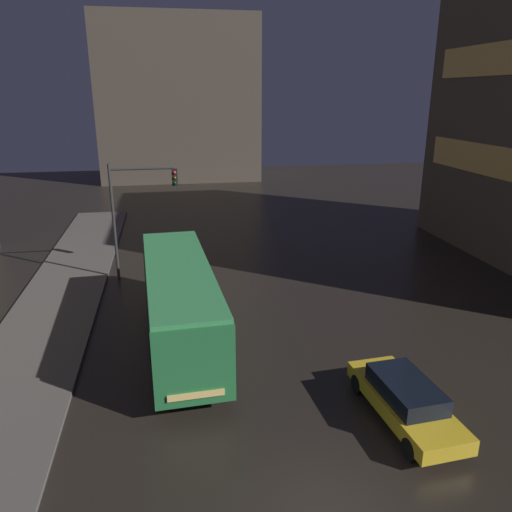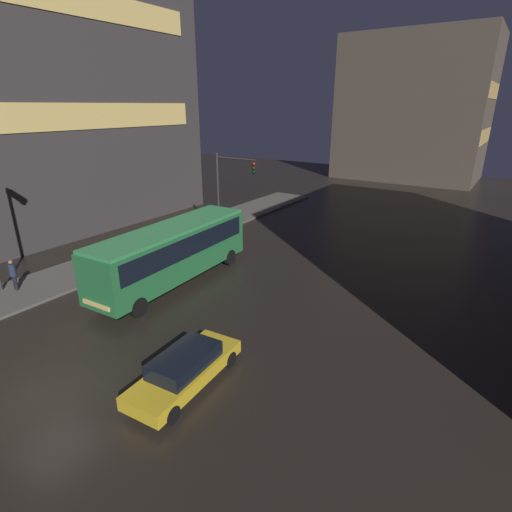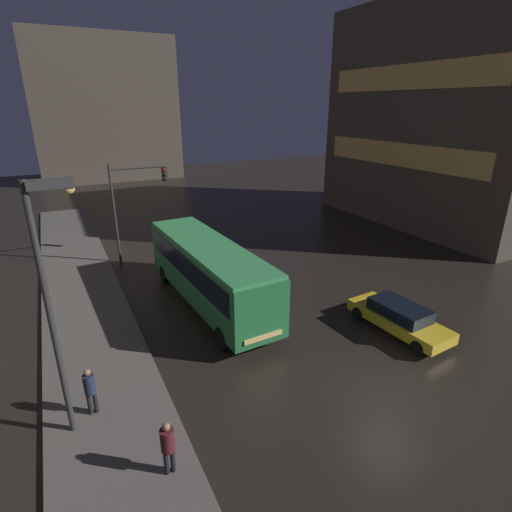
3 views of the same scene
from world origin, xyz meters
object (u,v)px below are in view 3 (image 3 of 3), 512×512
object	(u,v)px
pedestrian_mid	(168,444)
traffic_light_main	(133,197)
bus_near	(209,268)
street_lamp_sidewalk	(52,278)
car_taxi	(399,317)
pedestrian_near	(90,388)

from	to	relation	value
pedestrian_mid	traffic_light_main	world-z (taller)	traffic_light_main
bus_near	street_lamp_sidewalk	size ratio (longest dim) A/B	1.37
car_taxi	pedestrian_near	world-z (taller)	pedestrian_near
bus_near	street_lamp_sidewalk	distance (m)	9.68
traffic_light_main	car_taxi	bearing A→B (deg)	-58.72
bus_near	car_taxi	bearing A→B (deg)	133.88
bus_near	pedestrian_near	size ratio (longest dim) A/B	6.28
pedestrian_mid	street_lamp_sidewalk	size ratio (longest dim) A/B	0.22
pedestrian_near	pedestrian_mid	world-z (taller)	same
car_taxi	traffic_light_main	world-z (taller)	traffic_light_main
pedestrian_mid	street_lamp_sidewalk	bearing A→B (deg)	-132.03
street_lamp_sidewalk	pedestrian_mid	bearing A→B (deg)	-54.85
bus_near	pedestrian_near	world-z (taller)	bus_near
pedestrian_near	street_lamp_sidewalk	distance (m)	4.22
bus_near	pedestrian_near	xyz separation A→B (m)	(-6.28, -5.70, -0.90)
car_taxi	traffic_light_main	xyz separation A→B (m)	(-8.70, 14.32, 3.61)
bus_near	street_lamp_sidewalk	bearing A→B (deg)	39.50
car_taxi	pedestrian_mid	size ratio (longest dim) A/B	2.87
pedestrian_near	traffic_light_main	world-z (taller)	traffic_light_main
bus_near	pedestrian_mid	distance (m)	10.26
pedestrian_near	street_lamp_sidewalk	size ratio (longest dim) A/B	0.22
traffic_light_main	street_lamp_sidewalk	size ratio (longest dim) A/B	0.81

